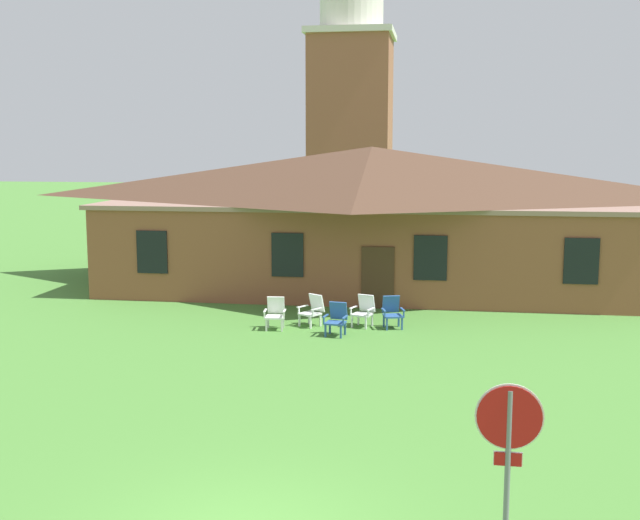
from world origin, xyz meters
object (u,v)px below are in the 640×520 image
lawn_chair_middle (364,310)px  lawn_chair_right_end (392,311)px  stop_sign (508,448)px  lawn_chair_near_door (313,310)px  lawn_chair_by_porch (275,312)px  lawn_chair_left_end (337,318)px

lawn_chair_middle → lawn_chair_right_end: 0.86m
stop_sign → lawn_chair_near_door: bearing=108.2°
stop_sign → lawn_chair_by_porch: bearing=112.7°
lawn_chair_by_porch → lawn_chair_right_end: (3.45, 0.68, 0.00)m
lawn_chair_by_porch → lawn_chair_near_door: same height
stop_sign → lawn_chair_by_porch: 14.70m
lawn_chair_near_door → lawn_chair_right_end: same height
lawn_chair_middle → lawn_chair_by_porch: bearing=-164.0°
stop_sign → lawn_chair_left_end: bearing=106.1°
stop_sign → lawn_chair_by_porch: size_ratio=2.82×
stop_sign → lawn_chair_middle: (-3.06, 14.24, -1.42)m
lawn_chair_by_porch → lawn_chair_near_door: bearing=28.9°
lawn_chair_by_porch → lawn_chair_right_end: size_ratio=1.00×
lawn_chair_left_end → stop_sign: bearing=-73.9°
stop_sign → lawn_chair_near_door: (-4.61, 14.07, -1.42)m
stop_sign → lawn_chair_by_porch: stop_sign is taller
stop_sign → lawn_chair_left_end: (-3.74, 12.98, -1.42)m
lawn_chair_left_end → lawn_chair_middle: (0.67, 1.26, 0.00)m
stop_sign → lawn_chair_middle: stop_sign is taller
lawn_chair_left_end → lawn_chair_right_end: 1.94m
lawn_chair_by_porch → lawn_chair_left_end: 1.98m
lawn_chair_by_porch → stop_sign: bearing=-67.3°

